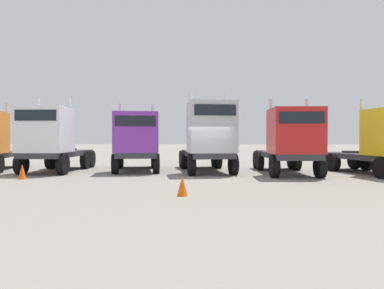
# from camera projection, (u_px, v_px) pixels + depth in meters

# --- Properties ---
(ground) EXTENTS (200.00, 200.00, 0.00)m
(ground) POSITION_uv_depth(u_px,v_px,m) (207.00, 177.00, 17.49)
(ground) COLOR gray
(semi_truck_white) EXTENTS (2.91, 6.21, 4.21)m
(semi_truck_white) POSITION_uv_depth(u_px,v_px,m) (51.00, 139.00, 19.37)
(semi_truck_white) COLOR #333338
(semi_truck_white) RESTS_ON ground
(semi_truck_purple) EXTENTS (3.68, 6.17, 3.95)m
(semi_truck_purple) POSITION_uv_depth(u_px,v_px,m) (136.00, 141.00, 19.99)
(semi_truck_purple) COLOR #333338
(semi_truck_purple) RESTS_ON ground
(semi_truck_silver) EXTENTS (3.73, 6.82, 4.46)m
(semi_truck_silver) POSITION_uv_depth(u_px,v_px,m) (209.00, 137.00, 19.21)
(semi_truck_silver) COLOR #333338
(semi_truck_silver) RESTS_ON ground
(semi_truck_red) EXTENTS (2.89, 6.60, 4.01)m
(semi_truck_red) POSITION_uv_depth(u_px,v_px,m) (290.00, 141.00, 18.12)
(semi_truck_red) COLOR #333338
(semi_truck_red) RESTS_ON ground
(traffic_cone_mid) EXTENTS (0.36, 0.36, 0.66)m
(traffic_cone_mid) POSITION_uv_depth(u_px,v_px,m) (182.00, 186.00, 11.54)
(traffic_cone_mid) COLOR #F2590C
(traffic_cone_mid) RESTS_ON ground
(traffic_cone_far) EXTENTS (0.36, 0.36, 0.71)m
(traffic_cone_far) POSITION_uv_depth(u_px,v_px,m) (22.00, 172.00, 16.37)
(traffic_cone_far) COLOR #F2590C
(traffic_cone_far) RESTS_ON ground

